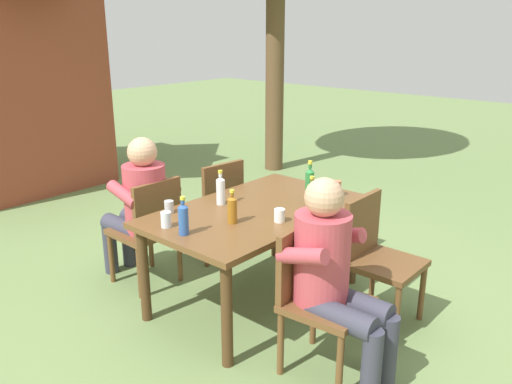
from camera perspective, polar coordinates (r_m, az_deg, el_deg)
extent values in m
plane|color=#6B844C|center=(3.99, 0.00, -11.61)|extent=(24.00, 24.00, 0.00)
cube|color=brown|center=(3.70, 0.00, -2.07)|extent=(1.57, 0.94, 0.04)
cylinder|color=#4C311A|center=(3.14, -3.20, -13.25)|extent=(0.07, 0.07, 0.68)
cylinder|color=#4C311A|center=(4.16, 10.59, -5.44)|extent=(0.07, 0.07, 0.68)
cylinder|color=#4C311A|center=(3.67, -12.11, -8.81)|extent=(0.07, 0.07, 0.68)
cylinder|color=#4C311A|center=(4.57, 2.15, -2.96)|extent=(0.07, 0.07, 0.68)
cube|color=brown|center=(4.16, -12.16, -4.19)|extent=(0.45, 0.45, 0.04)
cube|color=brown|center=(3.93, -10.67, -1.85)|extent=(0.42, 0.05, 0.42)
cylinder|color=brown|center=(4.49, -11.42, -5.57)|extent=(0.04, 0.04, 0.41)
cylinder|color=brown|center=(4.30, -15.51, -6.96)|extent=(0.04, 0.04, 0.41)
cylinder|color=brown|center=(4.21, -8.33, -7.02)|extent=(0.04, 0.04, 0.41)
cylinder|color=brown|center=(4.01, -12.57, -8.61)|extent=(0.04, 0.04, 0.41)
cube|color=brown|center=(3.09, 7.76, -12.11)|extent=(0.48, 0.48, 0.04)
cube|color=brown|center=(3.07, 4.63, -7.36)|extent=(0.42, 0.08, 0.42)
cylinder|color=brown|center=(3.00, 9.12, -18.35)|extent=(0.04, 0.04, 0.41)
cylinder|color=brown|center=(3.28, 12.25, -14.98)|extent=(0.04, 0.04, 0.41)
cylinder|color=brown|center=(3.15, 2.70, -16.15)|extent=(0.04, 0.04, 0.41)
cylinder|color=brown|center=(3.42, 6.29, -13.18)|extent=(0.04, 0.04, 0.41)
cube|color=brown|center=(4.59, -5.10, -1.76)|extent=(0.48, 0.48, 0.04)
cube|color=brown|center=(4.36, -3.57, 0.44)|extent=(0.42, 0.08, 0.42)
cylinder|color=brown|center=(4.91, -4.65, -3.18)|extent=(0.04, 0.04, 0.41)
cylinder|color=brown|center=(4.71, -8.28, -4.28)|extent=(0.04, 0.04, 0.41)
cylinder|color=brown|center=(4.64, -1.73, -4.42)|extent=(0.04, 0.04, 0.41)
cylinder|color=brown|center=(4.42, -5.46, -5.67)|extent=(0.04, 0.04, 0.41)
cube|color=brown|center=(3.64, 14.03, -7.65)|extent=(0.44, 0.44, 0.04)
cube|color=brown|center=(3.63, 11.50, -3.56)|extent=(0.42, 0.04, 0.42)
cylinder|color=brown|center=(3.52, 15.10, -12.82)|extent=(0.04, 0.04, 0.41)
cylinder|color=brown|center=(3.83, 17.67, -10.43)|extent=(0.04, 0.04, 0.41)
cylinder|color=brown|center=(3.67, 9.70, -11.07)|extent=(0.04, 0.04, 0.41)
cylinder|color=brown|center=(3.97, 12.61, -8.94)|extent=(0.04, 0.04, 0.41)
cylinder|color=#B7424C|center=(4.03, -11.98, -0.68)|extent=(0.32, 0.32, 0.52)
sphere|color=tan|center=(3.93, -12.32, 4.29)|extent=(0.22, 0.22, 0.22)
cylinder|color=#383847|center=(4.32, -12.43, -3.11)|extent=(0.14, 0.40, 0.14)
cylinder|color=#383847|center=(4.55, -13.76, -5.14)|extent=(0.11, 0.11, 0.45)
cylinder|color=#B7424C|center=(4.12, -9.97, 0.98)|extent=(0.09, 0.31, 0.16)
cylinder|color=#383847|center=(4.22, -14.38, -3.74)|extent=(0.14, 0.40, 0.14)
cylinder|color=#383847|center=(4.46, -15.64, -5.78)|extent=(0.11, 0.11, 0.45)
cylinder|color=#B7424C|center=(3.90, -14.26, -0.25)|extent=(0.09, 0.31, 0.16)
cylinder|color=#B7424C|center=(2.98, 7.19, -7.15)|extent=(0.32, 0.32, 0.52)
sphere|color=tan|center=(2.85, 7.46, -0.59)|extent=(0.22, 0.22, 0.22)
cylinder|color=#383847|center=(2.94, 9.27, -13.35)|extent=(0.14, 0.40, 0.14)
cylinder|color=#383847|center=(2.99, 12.46, -18.23)|extent=(0.11, 0.11, 0.45)
cylinder|color=#B7424C|center=(2.81, 5.06, -6.97)|extent=(0.09, 0.31, 0.16)
cylinder|color=#383847|center=(3.08, 11.10, -11.97)|extent=(0.14, 0.40, 0.14)
cylinder|color=#383847|center=(3.12, 14.14, -16.63)|extent=(0.11, 0.11, 0.45)
cylinder|color=#B7424C|center=(3.10, 9.22, -4.69)|extent=(0.09, 0.31, 0.16)
cylinder|color=white|center=(3.75, -3.88, -0.01)|extent=(0.06, 0.06, 0.18)
cone|color=white|center=(3.72, -3.91, 1.51)|extent=(0.06, 0.06, 0.03)
cylinder|color=white|center=(3.72, -3.92, 1.88)|extent=(0.03, 0.03, 0.03)
cylinder|color=yellow|center=(3.71, -3.92, 2.22)|extent=(0.03, 0.03, 0.02)
cylinder|color=#566623|center=(3.69, 6.07, -0.49)|extent=(0.06, 0.06, 0.17)
cone|color=#566623|center=(3.66, 6.12, 0.92)|extent=(0.06, 0.06, 0.02)
cylinder|color=#566623|center=(3.66, 6.13, 1.27)|extent=(0.03, 0.03, 0.02)
cylinder|color=yellow|center=(3.65, 6.14, 1.58)|extent=(0.03, 0.03, 0.02)
cylinder|color=#996019|center=(3.39, -2.61, -2.11)|extent=(0.06, 0.06, 0.16)
cone|color=#996019|center=(3.36, -2.63, -0.61)|extent=(0.06, 0.06, 0.02)
cylinder|color=#996019|center=(3.36, -2.64, -0.24)|extent=(0.03, 0.03, 0.02)
cylinder|color=yellow|center=(3.35, -2.64, 0.09)|extent=(0.03, 0.03, 0.02)
cylinder|color=#2D56A3|center=(3.24, -7.92, -3.15)|extent=(0.06, 0.06, 0.18)
cone|color=#2D56A3|center=(3.20, -7.99, -1.46)|extent=(0.06, 0.06, 0.02)
cylinder|color=#2D56A3|center=(3.20, -8.01, -1.05)|extent=(0.03, 0.03, 0.02)
cylinder|color=yellow|center=(3.19, -8.03, -0.67)|extent=(0.03, 0.03, 0.02)
cylinder|color=#287A38|center=(3.84, 5.85, 0.61)|extent=(0.06, 0.06, 0.22)
cone|color=#287A38|center=(3.80, 5.91, 2.39)|extent=(0.06, 0.06, 0.03)
cylinder|color=#287A38|center=(3.79, 5.93, 2.83)|extent=(0.03, 0.03, 0.03)
cylinder|color=yellow|center=(3.79, 5.94, 3.22)|extent=(0.03, 0.03, 0.02)
cylinder|color=#BC6B47|center=(3.98, 8.78, 0.39)|extent=(0.07, 0.07, 0.12)
cylinder|color=white|center=(3.43, 2.58, -2.57)|extent=(0.07, 0.07, 0.09)
cylinder|color=#B2B7BC|center=(3.64, -9.47, -1.61)|extent=(0.06, 0.06, 0.09)
cylinder|color=silver|center=(3.38, -9.79, -2.98)|extent=(0.07, 0.07, 0.10)
cube|color=maroon|center=(4.75, 10.06, -4.28)|extent=(0.32, 0.19, 0.40)
cube|color=maroon|center=(4.71, 11.32, -5.44)|extent=(0.22, 0.06, 0.17)
cylinder|color=brown|center=(7.22, 2.07, 13.89)|extent=(0.25, 0.25, 2.93)
cube|color=brown|center=(7.17, -25.78, 9.71)|extent=(1.94, 1.66, 2.33)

